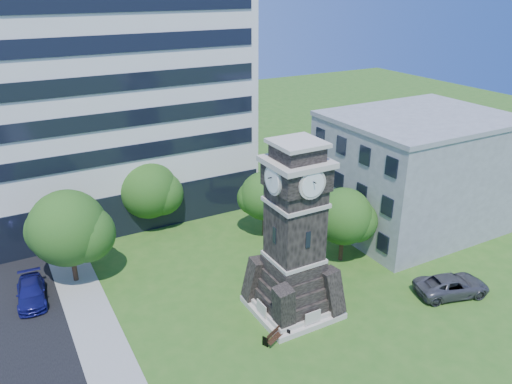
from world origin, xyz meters
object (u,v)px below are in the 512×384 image
clock_tower (294,242)px  car_street_north (31,292)px  car_east_lot (452,285)px  park_bench (276,335)px

clock_tower → car_street_north: (-15.72, 9.90, -4.61)m
car_east_lot → park_bench: (-13.85, 1.73, -0.28)m
car_east_lot → park_bench: car_east_lot is taller
car_east_lot → park_bench: size_ratio=3.14×
clock_tower → park_bench: 6.01m
park_bench → clock_tower: bearing=16.1°
clock_tower → car_east_lot: (11.13, -4.08, -4.53)m
clock_tower → car_street_north: size_ratio=2.63×
clock_tower → car_east_lot: 12.69m
clock_tower → car_street_north: clock_tower is taller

